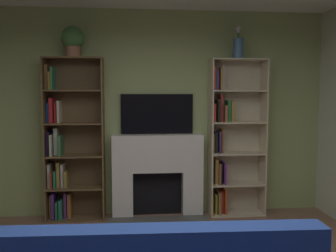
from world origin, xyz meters
TOP-DOWN VIEW (x-y plane):
  - wall_back_accent at (0.00, 2.69)m, footprint 4.73×0.06m
  - fireplace at (0.00, 2.53)m, footprint 1.31×0.55m
  - tv at (0.00, 2.63)m, footprint 0.97×0.06m
  - bookshelf_left at (-1.17, 2.55)m, footprint 0.75×0.31m
  - bookshelf_right at (0.99, 2.55)m, footprint 0.75×0.31m
  - potted_plant at (-1.08, 2.51)m, footprint 0.29×0.29m
  - vase_with_flowers at (1.08, 2.51)m, footprint 0.14×0.14m

SIDE VIEW (x-z plane):
  - fireplace at x=0.00m, z-range 0.04..1.14m
  - bookshelf_left at x=-1.17m, z-range -0.09..2.02m
  - bookshelf_right at x=0.99m, z-range -0.02..2.09m
  - tv at x=0.00m, z-range 1.11..1.64m
  - wall_back_accent at x=0.00m, z-range 0.00..2.76m
  - vase_with_flowers at x=1.08m, z-range 2.05..2.48m
  - potted_plant at x=-1.08m, z-range 2.13..2.52m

